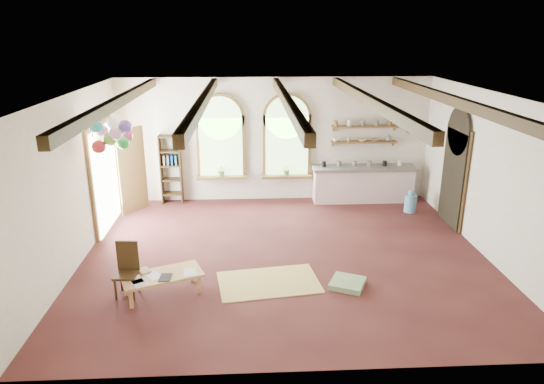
{
  "coord_description": "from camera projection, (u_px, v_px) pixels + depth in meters",
  "views": [
    {
      "loc": [
        -0.72,
        -8.82,
        4.3
      ],
      "look_at": [
        -0.23,
        0.6,
        1.15
      ],
      "focal_mm": 32.0,
      "sensor_mm": 36.0,
      "label": 1
    }
  ],
  "objects": [
    {
      "name": "kitchen_counter",
      "position": [
        363.0,
        183.0,
        12.74
      ],
      "size": [
        2.68,
        0.62,
        0.94
      ],
      "color": "beige",
      "rests_on": "floor"
    },
    {
      "name": "floor_cushion",
      "position": [
        347.0,
        283.0,
        8.58
      ],
      "size": [
        0.75,
        0.75,
        0.1
      ],
      "primitive_type": "cube",
      "rotation": [
        0.0,
        0.0,
        -0.43
      ],
      "color": "#7C9F6D",
      "rests_on": "floor"
    },
    {
      "name": "shelf_bowl_b",
      "position": [
        375.0,
        140.0,
        12.57
      ],
      "size": [
        0.2,
        0.2,
        0.06
      ],
      "primitive_type": "imported",
      "color": "#8C664C",
      "rests_on": "wall_shelf_lower"
    },
    {
      "name": "shelf_cup_a",
      "position": [
        335.0,
        140.0,
        12.52
      ],
      "size": [
        0.12,
        0.1,
        0.1
      ],
      "primitive_type": "imported",
      "color": "white",
      "rests_on": "wall_shelf_lower"
    },
    {
      "name": "side_chair",
      "position": [
        127.0,
        281.0,
        8.22
      ],
      "size": [
        0.4,
        0.4,
        0.94
      ],
      "color": "#372711",
      "rests_on": "floor"
    },
    {
      "name": "table_book",
      "position": [
        139.0,
        272.0,
        8.26
      ],
      "size": [
        0.29,
        0.32,
        0.02
      ],
      "primitive_type": "imported",
      "rotation": [
        0.0,
        0.0,
        0.54
      ],
      "color": "olive",
      "rests_on": "coffee_table"
    },
    {
      "name": "balloon_cluster",
      "position": [
        112.0,
        134.0,
        9.6
      ],
      "size": [
        0.91,
        0.91,
        1.16
      ],
      "color": "silver",
      "rests_on": "floor"
    },
    {
      "name": "left_doorway",
      "position": [
        104.0,
        178.0,
        10.9
      ],
      "size": [
        0.1,
        1.9,
        2.5
      ],
      "primitive_type": "cube",
      "color": "brown",
      "rests_on": "floor"
    },
    {
      "name": "coffee_table",
      "position": [
        162.0,
        277.0,
        8.22
      ],
      "size": [
        1.46,
        1.05,
        0.38
      ],
      "color": "tan",
      "rests_on": "floor"
    },
    {
      "name": "window_left",
      "position": [
        221.0,
        140.0,
        12.41
      ],
      "size": [
        1.3,
        0.28,
        2.2
      ],
      "color": "brown",
      "rests_on": "floor"
    },
    {
      "name": "potted_plant_right",
      "position": [
        287.0,
        170.0,
        12.64
      ],
      "size": [
        0.27,
        0.23,
        0.3
      ],
      "primitive_type": "imported",
      "color": "#598C4C",
      "rests_on": "window_right"
    },
    {
      "name": "water_jug_b",
      "position": [
        410.0,
        202.0,
        12.01
      ],
      "size": [
        0.29,
        0.29,
        0.57
      ],
      "color": "#5C99C6",
      "rests_on": "floor"
    },
    {
      "name": "shelf_vase",
      "position": [
        389.0,
        137.0,
        12.57
      ],
      "size": [
        0.18,
        0.18,
        0.19
      ],
      "primitive_type": "imported",
      "color": "slate",
      "rests_on": "wall_shelf_lower"
    },
    {
      "name": "shelf_cup_b",
      "position": [
        349.0,
        140.0,
        12.53
      ],
      "size": [
        0.1,
        0.1,
        0.09
      ],
      "primitive_type": "imported",
      "color": "beige",
      "rests_on": "wall_shelf_lower"
    },
    {
      "name": "wall_clock",
      "position": [
        411.0,
        128.0,
        12.59
      ],
      "size": [
        0.32,
        0.04,
        0.32
      ],
      "primitive_type": "cylinder",
      "rotation": [
        1.57,
        0.0,
        0.0
      ],
      "color": "black",
      "rests_on": "wall_back"
    },
    {
      "name": "floor",
      "position": [
        285.0,
        255.0,
        9.75
      ],
      "size": [
        8.0,
        8.0,
        0.0
      ],
      "primitive_type": "plane",
      "color": "#4F2220",
      "rests_on": "ground"
    },
    {
      "name": "window_right",
      "position": [
        287.0,
        139.0,
        12.49
      ],
      "size": [
        1.3,
        0.28,
        2.2
      ],
      "color": "brown",
      "rests_on": "floor"
    },
    {
      "name": "right_doorway",
      "position": [
        453.0,
        179.0,
        11.02
      ],
      "size": [
        0.1,
        1.3,
        2.4
      ],
      "primitive_type": "cube",
      "color": "black",
      "rests_on": "floor"
    },
    {
      "name": "water_jug_a",
      "position": [
        392.0,
        191.0,
        12.85
      ],
      "size": [
        0.3,
        0.3,
        0.59
      ],
      "color": "#5C99C6",
      "rests_on": "floor"
    },
    {
      "name": "ceiling_beams",
      "position": [
        286.0,
        100.0,
        8.77
      ],
      "size": [
        6.2,
        6.8,
        0.18
      ],
      "primitive_type": null,
      "color": "#372711",
      "rests_on": "ceiling"
    },
    {
      "name": "tablet",
      "position": [
        165.0,
        277.0,
        8.09
      ],
      "size": [
        0.21,
        0.29,
        0.01
      ],
      "primitive_type": "cube",
      "rotation": [
        0.0,
        0.0,
        -0.05
      ],
      "color": "black",
      "rests_on": "coffee_table"
    },
    {
      "name": "potted_plant_left",
      "position": [
        222.0,
        171.0,
        12.56
      ],
      "size": [
        0.27,
        0.23,
        0.3
      ],
      "primitive_type": "imported",
      "color": "#598C4C",
      "rests_on": "window_left"
    },
    {
      "name": "floor_mat",
      "position": [
        269.0,
        282.0,
        8.7
      ],
      "size": [
        1.92,
        1.34,
        0.02
      ],
      "primitive_type": "cube",
      "rotation": [
        0.0,
        0.0,
        0.14
      ],
      "color": "tan",
      "rests_on": "floor"
    },
    {
      "name": "shelf_bowl_a",
      "position": [
        362.0,
        140.0,
        12.56
      ],
      "size": [
        0.22,
        0.22,
        0.05
      ],
      "primitive_type": "imported",
      "color": "beige",
      "rests_on": "wall_shelf_lower"
    },
    {
      "name": "bookshelf",
      "position": [
        171.0,
        169.0,
        12.48
      ],
      "size": [
        0.53,
        0.32,
        1.8
      ],
      "color": "#372711",
      "rests_on": "floor"
    },
    {
      "name": "wall_shelf_lower",
      "position": [
        364.0,
        142.0,
        12.57
      ],
      "size": [
        1.7,
        0.24,
        0.04
      ],
      "primitive_type": "cube",
      "color": "brown",
      "rests_on": "wall_back"
    },
    {
      "name": "wall_shelf_upper",
      "position": [
        365.0,
        127.0,
        12.45
      ],
      "size": [
        1.7,
        0.24,
        0.04
      ],
      "primitive_type": "cube",
      "color": "brown",
      "rests_on": "wall_back"
    }
  ]
}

